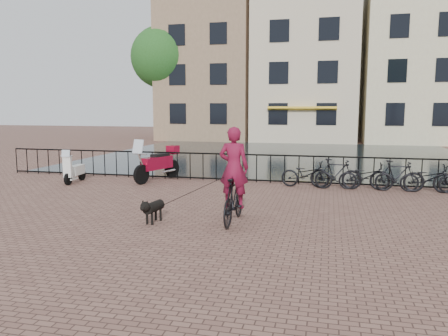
% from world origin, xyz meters
% --- Properties ---
extents(ground, '(100.00, 100.00, 0.00)m').
position_xyz_m(ground, '(0.00, 0.00, 0.00)').
color(ground, brown).
rests_on(ground, ground).
extents(canal_water, '(20.00, 20.00, 0.00)m').
position_xyz_m(canal_water, '(0.00, 17.30, 0.00)').
color(canal_water, black).
rests_on(canal_water, ground).
extents(railing, '(20.00, 0.05, 1.02)m').
position_xyz_m(railing, '(0.00, 8.00, 0.50)').
color(railing, black).
rests_on(railing, ground).
extents(canal_house_left, '(7.50, 9.00, 12.80)m').
position_xyz_m(canal_house_left, '(-7.50, 30.00, 6.40)').
color(canal_house_left, '#83664C').
rests_on(canal_house_left, ground).
extents(canal_house_mid, '(8.00, 9.50, 11.80)m').
position_xyz_m(canal_house_mid, '(0.50, 30.00, 5.90)').
color(canal_house_mid, beige).
rests_on(canal_house_mid, ground).
extents(canal_house_right, '(7.00, 9.00, 13.30)m').
position_xyz_m(canal_house_right, '(8.50, 30.00, 6.65)').
color(canal_house_right, beige).
rests_on(canal_house_right, ground).
extents(tree_far_left, '(5.04, 5.04, 9.27)m').
position_xyz_m(tree_far_left, '(-11.00, 27.00, 6.73)').
color(tree_far_left, black).
rests_on(tree_far_left, ground).
extents(cyclist, '(0.84, 1.93, 2.63)m').
position_xyz_m(cyclist, '(0.38, 2.39, 1.00)').
color(cyclist, black).
rests_on(cyclist, ground).
extents(dog, '(0.40, 0.91, 0.60)m').
position_xyz_m(dog, '(-1.44, 1.97, 0.30)').
color(dog, black).
rests_on(dog, ground).
extents(motorcycle, '(1.22, 2.31, 1.61)m').
position_xyz_m(motorcycle, '(-3.60, 7.50, 0.81)').
color(motorcycle, maroon).
rests_on(motorcycle, ground).
extents(scooter, '(0.52, 1.39, 1.26)m').
position_xyz_m(scooter, '(-6.34, 6.46, 0.63)').
color(scooter, white).
rests_on(scooter, ground).
extents(parked_bike_0, '(1.78, 0.82, 0.90)m').
position_xyz_m(parked_bike_0, '(1.80, 7.40, 0.45)').
color(parked_bike_0, black).
rests_on(parked_bike_0, ground).
extents(parked_bike_1, '(1.68, 0.53, 1.00)m').
position_xyz_m(parked_bike_1, '(2.75, 7.40, 0.50)').
color(parked_bike_1, black).
rests_on(parked_bike_1, ground).
extents(parked_bike_2, '(1.72, 0.61, 0.90)m').
position_xyz_m(parked_bike_2, '(3.70, 7.40, 0.45)').
color(parked_bike_2, black).
rests_on(parked_bike_2, ground).
extents(parked_bike_3, '(1.69, 0.57, 1.00)m').
position_xyz_m(parked_bike_3, '(4.65, 7.40, 0.50)').
color(parked_bike_3, black).
rests_on(parked_bike_3, ground).
extents(parked_bike_4, '(1.72, 0.61, 0.90)m').
position_xyz_m(parked_bike_4, '(5.60, 7.40, 0.45)').
color(parked_bike_4, black).
rests_on(parked_bike_4, ground).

